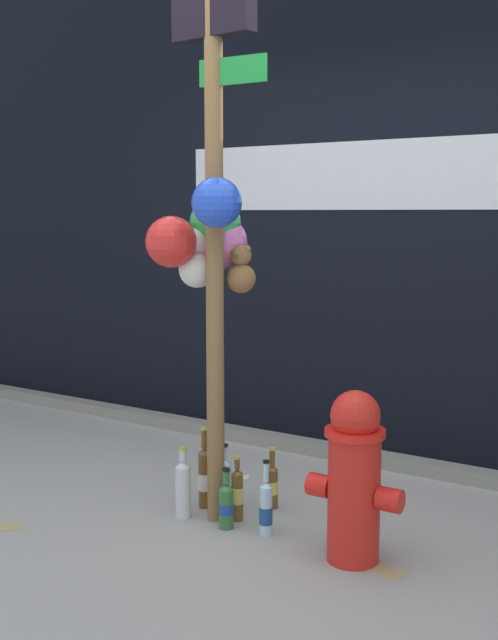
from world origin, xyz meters
The scene contains 16 objects.
ground_plane centered at (0.00, 0.00, 0.00)m, with size 14.00×14.00×0.00m, color #9E9B93.
building_wall centered at (0.00, 1.84, 1.64)m, with size 10.00×0.21×3.28m.
curb_strip centered at (0.00, 1.46, 0.04)m, with size 8.00×0.12×0.08m, color gray.
memorial_post centered at (-0.18, 0.30, 1.50)m, with size 0.60×0.50×2.64m.
fire_hydrant centered at (0.63, 0.21, 0.38)m, with size 0.43×0.26×0.75m.
bottle_0 centered at (-0.32, 0.46, 0.15)m, with size 0.06×0.06×0.36m.
bottle_1 centered at (-0.20, 0.45, 0.13)m, with size 0.08×0.08×0.32m.
bottle_2 centered at (-0.04, 0.32, 0.14)m, with size 0.06×0.06×0.32m.
bottle_3 centered at (-0.27, 0.37, 0.16)m, with size 0.07×0.07×0.42m.
bottle_4 centered at (0.03, 0.55, 0.12)m, with size 0.06×0.06×0.31m.
bottle_5 centered at (-0.28, 0.21, 0.15)m, with size 0.08×0.08×0.36m.
bottle_6 centered at (0.17, 0.24, 0.13)m, with size 0.06×0.06×0.36m.
bottle_7 centered at (-0.03, 0.21, 0.12)m, with size 0.07×0.07×0.30m.
litter_0 centered at (-0.91, -0.33, 0.00)m, with size 0.11×0.10×0.01m, color tan.
litter_2 centered at (-0.37, 0.85, 0.00)m, with size 0.07×0.11×0.01m, color silver.
litter_3 centered at (0.81, 0.19, 0.00)m, with size 0.15×0.10×0.01m, color tan.
Camera 1 is at (1.95, -2.73, 1.50)m, focal length 43.61 mm.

